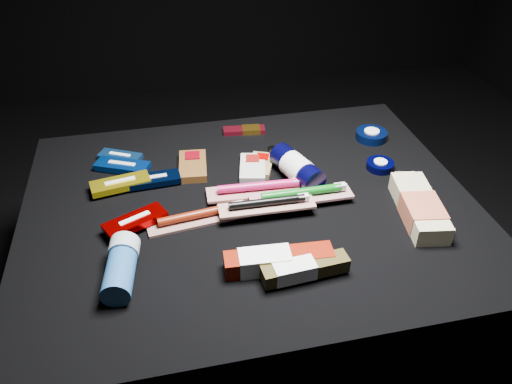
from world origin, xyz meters
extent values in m
plane|color=black|center=(0.00, 0.00, 0.00)|extent=(3.00, 3.00, 0.00)
cube|color=black|center=(0.00, 0.00, 0.20)|extent=(0.98, 0.78, 0.40)
cube|color=#194B8E|center=(-0.28, 0.25, 0.41)|extent=(0.11, 0.08, 0.01)
cube|color=white|center=(-0.28, 0.25, 0.41)|extent=(0.05, 0.03, 0.01)
cube|color=#083698|center=(-0.27, 0.19, 0.41)|extent=(0.14, 0.10, 0.01)
cube|color=silver|center=(-0.27, 0.19, 0.41)|extent=(0.07, 0.04, 0.02)
cube|color=black|center=(-0.20, 0.12, 0.41)|extent=(0.13, 0.05, 0.01)
cube|color=#BABAB6|center=(-0.20, 0.12, 0.41)|extent=(0.06, 0.02, 0.02)
cube|color=gold|center=(-0.28, 0.11, 0.42)|extent=(0.14, 0.07, 0.02)
cube|color=silver|center=(-0.28, 0.11, 0.42)|extent=(0.07, 0.02, 0.02)
cube|color=#790000|center=(-0.25, -0.03, 0.42)|extent=(0.14, 0.10, 0.01)
cube|color=silver|center=(-0.25, -0.03, 0.42)|extent=(0.06, 0.04, 0.02)
cube|color=brown|center=(-0.11, 0.16, 0.41)|extent=(0.08, 0.13, 0.02)
cube|color=#62020C|center=(-0.10, 0.19, 0.41)|extent=(0.04, 0.04, 0.02)
cube|color=beige|center=(0.03, 0.12, 0.41)|extent=(0.08, 0.12, 0.02)
cube|color=maroon|center=(0.04, 0.15, 0.41)|extent=(0.04, 0.04, 0.02)
cube|color=olive|center=(0.05, 0.13, 0.41)|extent=(0.09, 0.11, 0.02)
cube|color=#7B0000|center=(0.06, 0.15, 0.41)|extent=(0.04, 0.04, 0.02)
cube|color=maroon|center=(0.05, 0.31, 0.41)|extent=(0.12, 0.05, 0.01)
cube|color=#9E6D1B|center=(0.07, 0.31, 0.41)|extent=(0.05, 0.04, 0.01)
cylinder|color=black|center=(0.13, 0.07, 0.43)|extent=(0.10, 0.16, 0.06)
cylinder|color=white|center=(0.13, 0.07, 0.43)|extent=(0.08, 0.08, 0.06)
cylinder|color=black|center=(0.10, 0.15, 0.43)|extent=(0.03, 0.02, 0.02)
cube|color=black|center=(0.09, 0.17, 0.42)|extent=(0.02, 0.03, 0.01)
cylinder|color=black|center=(0.37, 0.20, 0.41)|extent=(0.08, 0.08, 0.02)
cylinder|color=white|center=(0.37, 0.20, 0.41)|extent=(0.04, 0.04, 0.03)
cylinder|color=black|center=(0.33, 0.07, 0.41)|extent=(0.07, 0.07, 0.02)
cylinder|color=white|center=(0.33, 0.07, 0.41)|extent=(0.03, 0.03, 0.02)
cube|color=beige|center=(0.34, -0.12, 0.42)|extent=(0.10, 0.21, 0.04)
cube|color=#C16244|center=(0.34, -0.14, 0.42)|extent=(0.09, 0.10, 0.04)
cube|color=beige|center=(0.36, -0.02, 0.42)|extent=(0.05, 0.03, 0.03)
cylinder|color=#23548D|center=(-0.28, -0.19, 0.43)|extent=(0.07, 0.11, 0.05)
cylinder|color=#99AAB5|center=(-0.27, -0.13, 0.43)|extent=(0.06, 0.04, 0.06)
cube|color=#ABA4A0|center=(-0.12, -0.03, 0.40)|extent=(0.22, 0.08, 0.01)
cylinder|color=#641909|center=(-0.12, -0.03, 0.42)|extent=(0.17, 0.04, 0.02)
cube|color=#BABBB7|center=(-0.03, -0.02, 0.42)|extent=(0.03, 0.02, 0.01)
cube|color=beige|center=(0.02, 0.03, 0.41)|extent=(0.24, 0.07, 0.01)
cylinder|color=#A61250|center=(0.02, 0.03, 0.42)|extent=(0.18, 0.03, 0.02)
cube|color=silver|center=(0.11, 0.02, 0.42)|extent=(0.03, 0.02, 0.01)
cube|color=silver|center=(0.11, -0.02, 0.42)|extent=(0.23, 0.05, 0.01)
cylinder|color=#096012|center=(0.11, -0.02, 0.43)|extent=(0.18, 0.02, 0.02)
cube|color=#BCBCB8|center=(0.20, -0.02, 0.43)|extent=(0.03, 0.01, 0.01)
cube|color=beige|center=(0.03, -0.05, 0.42)|extent=(0.20, 0.05, 0.01)
cylinder|color=black|center=(0.03, -0.05, 0.44)|extent=(0.16, 0.02, 0.02)
cube|color=silver|center=(0.10, -0.05, 0.44)|extent=(0.02, 0.01, 0.01)
cube|color=#740F00|center=(0.01, -0.21, 0.42)|extent=(0.21, 0.06, 0.04)
cube|color=white|center=(-0.02, -0.21, 0.42)|extent=(0.10, 0.05, 0.04)
cube|color=#3B3010|center=(0.05, -0.24, 0.42)|extent=(0.16, 0.05, 0.03)
cube|color=white|center=(0.03, -0.24, 0.42)|extent=(0.08, 0.04, 0.03)
camera|label=1|loc=(-0.17, -0.85, 1.07)|focal=35.00mm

